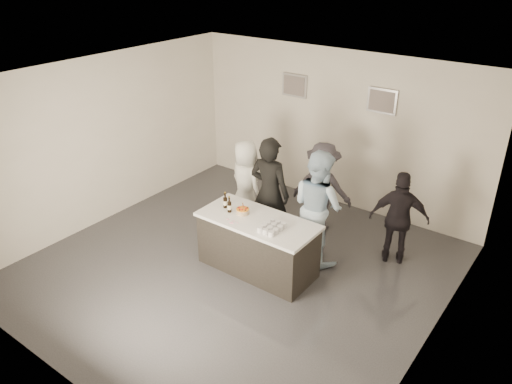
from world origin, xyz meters
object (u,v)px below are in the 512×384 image
Objects in this scene: cake at (243,211)px; person_guest_left at (246,183)px; person_guest_right at (399,218)px; beer_bottle_b at (229,204)px; person_main_black at (270,193)px; bar_counter at (258,245)px; person_main_blue at (318,206)px; beer_bottle_a at (225,200)px; person_guest_back at (322,187)px.

person_guest_left reaches higher than cake.
person_guest_left is at bearing -12.32° from person_guest_right.
person_guest_left is 2.73m from person_guest_right.
beer_bottle_b is 0.13× the size of person_main_black.
bar_counter is at bearing 107.44° from person_main_black.
beer_bottle_a is at bearing 55.32° from person_main_blue.
person_guest_back reaches higher than cake.
bar_counter is 0.77m from beer_bottle_b.
person_main_blue is 1.17× the size of person_guest_left.
beer_bottle_b is at bearing 14.96° from person_guest_right.
person_main_blue is (0.84, 0.14, -0.04)m from person_main_black.
person_main_black reaches higher than person_guest_back.
beer_bottle_b is 0.16× the size of person_guest_back.
person_main_blue is at bearing 57.17° from bar_counter.
beer_bottle_a is 1.46m from person_main_blue.
cake is 0.10× the size of person_main_black.
person_main_blue is 1.14× the size of person_guest_back.
beer_bottle_a reaches higher than cake.
person_main_black is (-0.29, 0.72, 0.52)m from bar_counter.
person_guest_left is at bearing 14.26° from person_guest_back.
cake is 2.46m from person_guest_right.
cake is 0.13× the size of person_guest_left.
person_main_black is at bearing 29.11° from person_main_blue.
person_main_blue is at bearing 45.04° from cake.
beer_bottle_a is 2.75m from person_guest_right.
bar_counter is 0.93m from person_main_black.
person_guest_back is at bearing 70.14° from beer_bottle_b.
cake is at bearing 16.29° from person_guest_right.
person_main_black reaches higher than person_main_blue.
beer_bottle_b is 0.14× the size of person_main_blue.
cake is 0.36m from beer_bottle_a.
person_guest_right is at bearing -128.84° from person_main_blue.
bar_counter is at bearing 8.13° from beer_bottle_b.
cake is 0.78× the size of beer_bottle_a.
person_guest_left reaches higher than beer_bottle_b.
bar_counter is 0.96× the size of person_main_black.
beer_bottle_b is (0.14, -0.07, 0.00)m from beer_bottle_a.
cake is at bearing 178.67° from bar_counter.
person_guest_right is 0.95× the size of person_guest_back.
beer_bottle_a is 1.00× the size of beer_bottle_b.
person_main_blue reaches higher than beer_bottle_b.
bar_counter is at bearing -0.32° from beer_bottle_a.
person_main_blue is (0.55, 0.85, 0.49)m from bar_counter.
beer_bottle_b reaches higher than cake.
person_guest_left reaches higher than bar_counter.
person_main_blue reaches higher than person_guest_back.
beer_bottle_b reaches higher than bar_counter.
bar_counter is 9.19× the size of cake.
bar_counter is 1.19× the size of person_guest_right.
beer_bottle_a and beer_bottle_b have the same top height.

